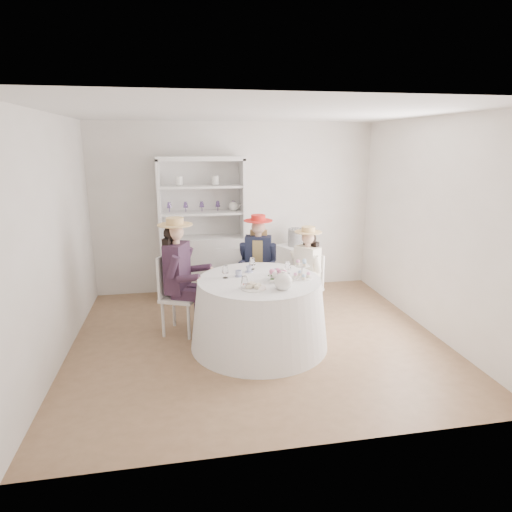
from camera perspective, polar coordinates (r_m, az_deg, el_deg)
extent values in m
plane|color=brown|center=(5.45, 0.19, -11.00)|extent=(4.50, 4.50, 0.00)
plane|color=white|center=(4.92, 0.22, 18.61)|extent=(4.50, 4.50, 0.00)
plane|color=silver|center=(6.96, -2.77, 6.35)|extent=(4.50, 0.00, 4.50)
plane|color=silver|center=(3.13, 6.79, -4.40)|extent=(4.50, 0.00, 4.50)
plane|color=silver|center=(5.12, -25.42, 1.83)|extent=(0.00, 4.50, 4.50)
plane|color=silver|center=(5.84, 22.50, 3.59)|extent=(0.00, 4.50, 4.50)
cone|color=white|center=(5.17, 0.42, -7.58)|extent=(1.65, 1.65, 0.81)
cylinder|color=white|center=(5.02, 0.43, -3.18)|extent=(1.45, 1.45, 0.02)
cube|color=silver|center=(6.79, -6.97, -1.45)|extent=(1.38, 0.90, 0.97)
cube|color=silver|center=(6.78, -7.37, 7.83)|extent=(1.23, 0.48, 1.19)
cube|color=silver|center=(6.52, -7.44, 12.78)|extent=(1.38, 0.90, 0.06)
cube|color=silver|center=(6.57, -12.77, 7.36)|extent=(0.21, 0.47, 1.19)
cube|color=silver|center=(6.63, -1.82, 7.79)|extent=(0.21, 0.47, 1.19)
cube|color=silver|center=(6.60, -7.21, 5.75)|extent=(1.28, 0.82, 0.03)
cube|color=silver|center=(6.55, -7.32, 9.20)|extent=(1.28, 0.82, 0.03)
sphere|color=white|center=(6.63, -3.02, 6.64)|extent=(0.15, 0.15, 0.15)
cube|color=silver|center=(7.01, 5.31, -1.71)|extent=(0.65, 0.65, 0.78)
cylinder|color=black|center=(6.87, 5.41, 2.50)|extent=(0.34, 0.34, 0.28)
cube|color=silver|center=(5.53, -10.08, -5.46)|extent=(0.56, 0.56, 0.04)
cylinder|color=silver|center=(5.41, -8.97, -8.66)|extent=(0.04, 0.04, 0.47)
cylinder|color=silver|center=(5.71, -7.72, -7.35)|extent=(0.04, 0.04, 0.47)
cylinder|color=silver|center=(5.54, -12.29, -8.26)|extent=(0.04, 0.04, 0.47)
cylinder|color=silver|center=(5.83, -10.89, -7.00)|extent=(0.04, 0.04, 0.47)
cube|color=silver|center=(5.51, -12.06, -2.47)|extent=(0.19, 0.39, 0.53)
cube|color=black|center=(5.42, -10.47, -1.53)|extent=(0.34, 0.44, 0.62)
cube|color=black|center=(5.37, -9.25, -5.07)|extent=(0.39, 0.27, 0.13)
cylinder|color=black|center=(5.44, -7.63, -8.37)|extent=(0.11, 0.11, 0.49)
cylinder|color=black|center=(5.19, -11.02, -1.43)|extent=(0.21, 0.16, 0.29)
cube|color=black|center=(5.54, -8.52, -4.42)|extent=(0.39, 0.27, 0.13)
cylinder|color=black|center=(5.60, -6.96, -7.63)|extent=(0.11, 0.11, 0.49)
cylinder|color=black|center=(5.58, -9.23, -0.20)|extent=(0.21, 0.16, 0.29)
cylinder|color=#D8A889|center=(5.33, -10.64, 1.88)|extent=(0.10, 0.10, 0.09)
sphere|color=#D8A889|center=(5.31, -10.70, 3.11)|extent=(0.20, 0.20, 0.20)
sphere|color=black|center=(5.33, -11.17, 2.96)|extent=(0.20, 0.20, 0.20)
cube|color=black|center=(5.40, -11.40, 0.38)|extent=(0.18, 0.27, 0.40)
cylinder|color=#DBB16B|center=(5.29, -10.75, 4.12)|extent=(0.43, 0.43, 0.01)
cylinder|color=#DBB16B|center=(5.28, -10.77, 4.58)|extent=(0.21, 0.21, 0.09)
cube|color=silver|center=(6.14, 0.27, -3.43)|extent=(0.49, 0.49, 0.04)
cylinder|color=silver|center=(6.08, -1.37, -5.92)|extent=(0.04, 0.04, 0.44)
cylinder|color=silver|center=(6.06, 1.66, -6.02)|extent=(0.04, 0.04, 0.44)
cylinder|color=silver|center=(6.38, -1.05, -4.90)|extent=(0.04, 0.04, 0.44)
cylinder|color=silver|center=(6.36, 1.84, -4.99)|extent=(0.04, 0.04, 0.44)
cube|color=silver|center=(6.23, 0.42, -0.54)|extent=(0.38, 0.13, 0.50)
cube|color=#1A2035|center=(6.05, 0.29, -0.03)|extent=(0.40, 0.29, 0.58)
cube|color=tan|center=(6.05, 0.29, -0.03)|extent=(0.19, 0.25, 0.50)
cube|color=#1A2035|center=(6.01, -0.68, -3.03)|extent=(0.22, 0.36, 0.12)
cylinder|color=#1A2035|center=(5.98, -0.81, -6.19)|extent=(0.10, 0.10, 0.46)
cylinder|color=#1A2035|center=(6.02, -1.71, 0.57)|extent=(0.13, 0.19, 0.28)
cube|color=#1A2035|center=(5.99, 1.04, -3.08)|extent=(0.22, 0.36, 0.12)
cylinder|color=#1A2035|center=(5.96, 0.93, -6.25)|extent=(0.10, 0.10, 0.46)
cylinder|color=#1A2035|center=(5.98, 2.25, 0.48)|extent=(0.13, 0.19, 0.28)
cylinder|color=#D8A889|center=(5.98, 0.30, 2.85)|extent=(0.09, 0.09, 0.08)
sphere|color=#D8A889|center=(5.96, 0.30, 3.89)|extent=(0.19, 0.19, 0.19)
sphere|color=tan|center=(6.01, 0.34, 3.83)|extent=(0.19, 0.19, 0.19)
cube|color=tan|center=(6.09, 0.36, 1.72)|extent=(0.25, 0.14, 0.38)
cylinder|color=red|center=(5.94, 0.30, 4.75)|extent=(0.40, 0.40, 0.01)
cylinder|color=red|center=(5.93, 0.30, 5.13)|extent=(0.20, 0.20, 0.08)
cube|color=silver|center=(5.98, 6.63, -4.43)|extent=(0.51, 0.51, 0.04)
cylinder|color=silver|center=(6.03, 4.59, -6.33)|extent=(0.03, 0.03, 0.40)
cylinder|color=silver|center=(5.86, 6.77, -7.05)|extent=(0.03, 0.03, 0.40)
cylinder|color=silver|center=(6.25, 6.38, -5.63)|extent=(0.03, 0.03, 0.40)
cylinder|color=silver|center=(6.08, 8.53, -6.30)|extent=(0.03, 0.03, 0.40)
cube|color=silver|center=(6.03, 7.69, -1.83)|extent=(0.22, 0.30, 0.46)
cube|color=white|center=(5.89, 6.84, -1.27)|extent=(0.34, 0.38, 0.53)
cube|color=white|center=(5.92, 5.35, -3.83)|extent=(0.33, 0.27, 0.11)
cylinder|color=white|center=(5.93, 4.48, -6.63)|extent=(0.09, 0.09, 0.42)
cylinder|color=white|center=(5.96, 5.22, -0.38)|extent=(0.18, 0.16, 0.25)
cube|color=white|center=(5.83, 6.59, -4.19)|extent=(0.33, 0.27, 0.11)
cylinder|color=white|center=(5.83, 5.70, -7.05)|extent=(0.09, 0.09, 0.42)
cylinder|color=white|center=(5.73, 8.10, -1.09)|extent=(0.18, 0.16, 0.25)
cylinder|color=#D8A889|center=(5.82, 6.92, 1.43)|extent=(0.08, 0.08, 0.07)
sphere|color=#D8A889|center=(5.80, 6.95, 2.40)|extent=(0.17, 0.17, 0.17)
sphere|color=black|center=(5.83, 7.20, 2.32)|extent=(0.17, 0.17, 0.17)
cube|color=black|center=(5.90, 7.33, 0.33)|extent=(0.18, 0.22, 0.35)
cylinder|color=#DBB16B|center=(5.78, 6.98, 3.20)|extent=(0.37, 0.37, 0.01)
cylinder|color=#DBB16B|center=(5.77, 6.99, 3.55)|extent=(0.18, 0.18, 0.07)
cube|color=silver|center=(6.31, -3.60, -3.08)|extent=(0.43, 0.43, 0.04)
cylinder|color=silver|center=(6.53, -2.19, -4.51)|extent=(0.04, 0.04, 0.43)
cylinder|color=silver|center=(6.53, -4.93, -4.55)|extent=(0.04, 0.04, 0.43)
cylinder|color=silver|center=(6.23, -2.13, -5.46)|extent=(0.04, 0.04, 0.43)
cylinder|color=silver|center=(6.24, -5.01, -5.50)|extent=(0.04, 0.04, 0.43)
cube|color=silver|center=(6.06, -3.64, -1.23)|extent=(0.37, 0.07, 0.49)
imported|color=white|center=(5.10, -2.33, -2.39)|extent=(0.09, 0.09, 0.07)
imported|color=white|center=(5.27, -0.94, -1.79)|extent=(0.09, 0.09, 0.07)
imported|color=white|center=(5.16, 2.79, -2.19)|extent=(0.11, 0.11, 0.06)
imported|color=white|center=(4.97, 3.08, -2.93)|extent=(0.29, 0.29, 0.06)
sphere|color=pink|center=(4.94, 3.70, -2.32)|extent=(0.07, 0.07, 0.07)
sphere|color=white|center=(4.98, 3.39, -2.20)|extent=(0.07, 0.07, 0.07)
sphere|color=pink|center=(4.98, 2.88, -2.17)|extent=(0.07, 0.07, 0.07)
sphere|color=white|center=(4.96, 2.46, -2.25)|extent=(0.07, 0.07, 0.07)
sphere|color=pink|center=(4.92, 2.37, -2.40)|extent=(0.07, 0.07, 0.07)
sphere|color=white|center=(4.88, 2.67, -2.53)|extent=(0.07, 0.07, 0.07)
sphere|color=pink|center=(4.87, 3.19, -2.56)|extent=(0.07, 0.07, 0.07)
sphere|color=white|center=(4.90, 3.62, -2.48)|extent=(0.07, 0.07, 0.07)
sphere|color=white|center=(4.65, 3.65, -3.40)|extent=(0.20, 0.20, 0.20)
cylinder|color=white|center=(4.68, 5.11, -3.18)|extent=(0.12, 0.03, 0.10)
cylinder|color=white|center=(4.62, 3.67, -2.21)|extent=(0.04, 0.04, 0.02)
cylinder|color=white|center=(4.69, -0.34, -4.29)|extent=(0.28, 0.28, 0.01)
cube|color=beige|center=(4.65, -0.95, -4.11)|extent=(0.06, 0.04, 0.03)
cube|color=beige|center=(4.68, -0.34, -3.85)|extent=(0.07, 0.06, 0.03)
cube|color=beige|center=(4.71, 0.26, -3.87)|extent=(0.08, 0.07, 0.03)
cube|color=beige|center=(4.71, -0.69, -3.70)|extent=(0.08, 0.08, 0.03)
cube|color=beige|center=(4.65, 0.14, -4.14)|extent=(0.07, 0.08, 0.03)
cylinder|color=white|center=(5.07, 6.13, -2.92)|extent=(0.23, 0.23, 0.01)
cylinder|color=white|center=(5.04, 6.15, -2.13)|extent=(0.02, 0.02, 0.16)
cylinder|color=white|center=(5.02, 6.18, -1.28)|extent=(0.18, 0.18, 0.01)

